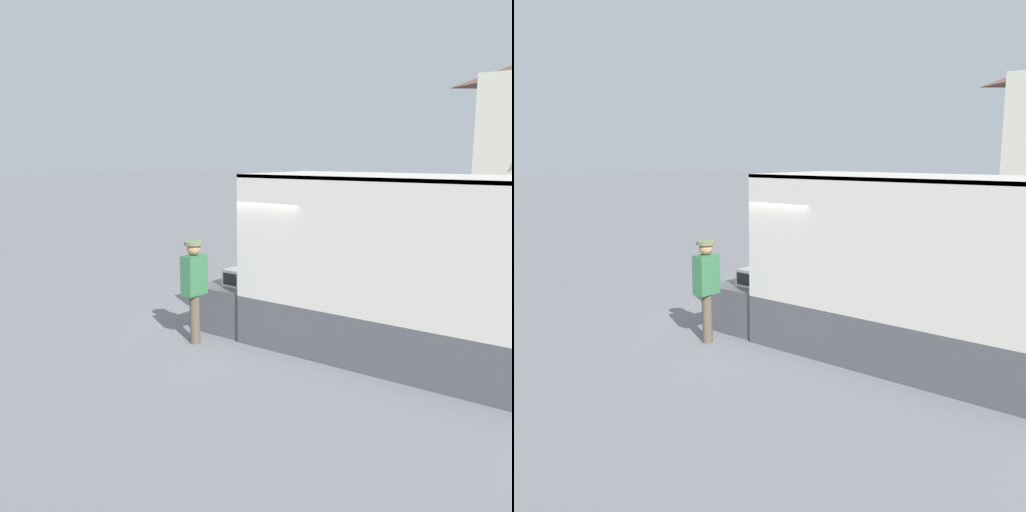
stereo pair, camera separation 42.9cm
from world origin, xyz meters
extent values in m
plane|color=slate|center=(0.00, 0.00, 0.00)|extent=(160.00, 160.00, 0.00)
cube|color=#4C4C51|center=(2.58, 0.00, 0.43)|extent=(5.17, 2.19, 0.85)
cube|color=beige|center=(2.58, 1.06, 1.91)|extent=(5.17, 0.06, 2.11)
cube|color=beige|center=(2.58, -1.06, 1.91)|extent=(5.17, 0.06, 2.11)
cube|color=beige|center=(2.58, 0.00, 2.94)|extent=(5.17, 2.19, 0.06)
cylinder|color=#3370B2|center=(2.76, -0.58, 1.06)|extent=(0.33, 0.33, 0.41)
cube|color=#B2A893|center=(2.20, -0.75, 1.01)|extent=(0.44, 0.32, 0.32)
cube|color=#B2A893|center=(2.22, 0.31, 0.99)|extent=(0.44, 0.32, 0.28)
cube|color=olive|center=(2.67, 0.04, 1.02)|extent=(0.44, 0.32, 0.33)
cube|color=#4C4C51|center=(-0.58, 0.00, 0.43)|extent=(1.15, 2.08, 0.85)
cube|color=white|center=(-0.44, -0.52, 1.01)|extent=(0.49, 0.39, 0.32)
cube|color=black|center=(-0.49, -0.72, 1.01)|extent=(0.31, 0.01, 0.22)
cube|color=black|center=(-0.45, 0.47, 1.08)|extent=(0.56, 0.38, 0.45)
cylinder|color=slate|center=(-0.22, 0.47, 1.10)|extent=(0.21, 0.21, 0.21)
cylinder|color=red|center=(-0.78, 0.25, 1.17)|extent=(0.04, 0.04, 0.63)
cylinder|color=red|center=(-0.12, 0.25, 1.17)|extent=(0.04, 0.04, 0.63)
cylinder|color=red|center=(-0.78, 0.69, 1.17)|extent=(0.04, 0.04, 0.63)
cylinder|color=red|center=(-0.12, 0.69, 1.17)|extent=(0.04, 0.04, 0.63)
cylinder|color=red|center=(-0.45, 0.25, 1.46)|extent=(0.66, 0.04, 0.04)
cylinder|color=red|center=(-0.45, 0.69, 1.46)|extent=(0.66, 0.04, 0.04)
cylinder|color=brown|center=(-0.58, -1.57, 0.44)|extent=(0.18, 0.18, 0.88)
cube|color=#336B42|center=(-0.58, -1.57, 1.23)|extent=(0.24, 0.44, 0.70)
sphere|color=tan|center=(-0.58, -1.57, 1.70)|extent=(0.24, 0.24, 0.24)
cylinder|color=#606B47|center=(-0.58, -1.57, 1.79)|extent=(0.33, 0.33, 0.06)
camera|label=1|loc=(6.16, -8.58, 3.28)|focal=40.00mm
camera|label=2|loc=(6.50, -8.31, 3.28)|focal=40.00mm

